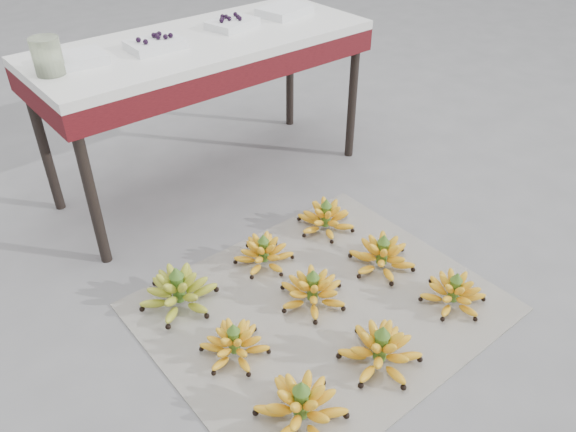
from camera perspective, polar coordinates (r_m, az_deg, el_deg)
ground at (r=2.27m, az=3.51°, el=-7.42°), size 60.00×60.00×0.00m
newspaper_mat at (r=2.19m, az=3.34°, el=-9.20°), size 1.26×1.06×0.01m
bunch_front_left at (r=1.82m, az=1.33°, el=-18.75°), size 0.36×0.36×0.18m
bunch_front_center at (r=1.98m, az=9.36°, el=-13.27°), size 0.32×0.32×0.17m
bunch_front_right at (r=2.26m, az=16.47°, el=-7.48°), size 0.26×0.26×0.15m
bunch_mid_left at (r=2.00m, az=-5.46°, el=-12.79°), size 0.25×0.25×0.15m
bunch_mid_center at (r=2.17m, az=2.51°, el=-7.60°), size 0.35×0.35×0.16m
bunch_mid_right at (r=2.36m, az=9.53°, el=-3.98°), size 0.35×0.35×0.17m
bunch_back_left at (r=2.20m, az=-11.04°, el=-7.51°), size 0.38×0.38×0.18m
bunch_back_center at (r=2.35m, az=-2.48°, el=-3.80°), size 0.28×0.28×0.15m
bunch_back_right at (r=2.55m, az=3.85°, el=-0.23°), size 0.30×0.30×0.16m
vendor_table at (r=2.68m, az=-8.50°, el=15.80°), size 1.55×0.62×0.74m
tray_far_left at (r=2.45m, az=-20.83°, el=14.64°), size 0.25×0.19×0.04m
tray_left at (r=2.54m, az=-13.30°, el=16.64°), size 0.23×0.17×0.06m
tray_right at (r=2.77m, az=-5.71°, el=18.91°), size 0.25×0.20×0.06m
tray_far_right at (r=2.96m, az=-0.34°, el=20.15°), size 0.28×0.22×0.04m
glass_jar at (r=2.36m, az=-23.26°, el=14.69°), size 0.13×0.13×0.14m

